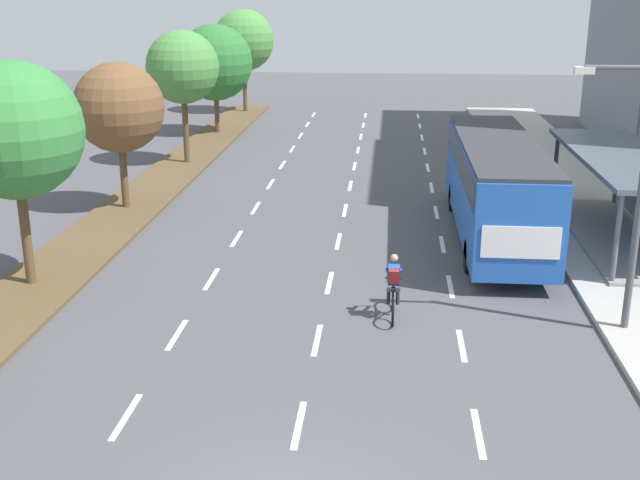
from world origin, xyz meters
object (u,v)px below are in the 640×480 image
(bus_shelter, at_px, (627,189))
(median_tree_fifth, at_px, (215,63))
(median_tree_third, at_px, (119,108))
(streetlight, at_px, (635,181))
(median_tree_fourth, at_px, (183,67))
(median_tree_second, at_px, (14,131))
(median_tree_farthest, at_px, (244,40))
(cyclist, at_px, (393,289))
(bus, at_px, (496,179))

(bus_shelter, relative_size, median_tree_fifth, 1.59)
(median_tree_third, distance_m, streetlight, 18.80)
(bus_shelter, distance_m, streetlight, 8.06)
(median_tree_fourth, distance_m, streetlight, 24.06)
(median_tree_fifth, bearing_deg, median_tree_second, -90.31)
(median_tree_fifth, relative_size, median_tree_farthest, 0.91)
(median_tree_second, height_order, median_tree_fifth, median_tree_second)
(cyclist, relative_size, median_tree_fourth, 0.29)
(median_tree_second, xyz_separation_m, streetlight, (15.96, -1.78, -0.63))
(cyclist, distance_m, median_tree_third, 14.45)
(bus, distance_m, streetlight, 8.11)
(bus_shelter, bearing_deg, streetlight, -105.69)
(bus_shelter, relative_size, cyclist, 5.38)
(median_tree_fifth, bearing_deg, streetlight, -59.29)
(bus_shelter, xyz_separation_m, median_tree_third, (-17.98, 2.56, 2.06))
(bus, bearing_deg, bus_shelter, -1.28)
(median_tree_fourth, distance_m, median_tree_farthest, 16.57)
(median_tree_second, relative_size, median_tree_third, 1.14)
(streetlight, bearing_deg, bus, 105.92)
(median_tree_fifth, bearing_deg, bus_shelter, -46.84)
(streetlight, bearing_deg, bus_shelter, 74.31)
(median_tree_fourth, xyz_separation_m, median_tree_fifth, (-0.28, 8.28, -0.52))
(median_tree_farthest, bearing_deg, streetlight, -65.86)
(median_tree_second, distance_m, median_tree_fourth, 16.57)
(bus_shelter, bearing_deg, cyclist, -137.33)
(median_tree_fifth, bearing_deg, median_tree_fourth, -88.08)
(cyclist, relative_size, median_tree_third, 0.33)
(bus_shelter, bearing_deg, median_tree_second, -162.42)
(median_tree_second, height_order, streetlight, streetlight)
(median_tree_third, relative_size, streetlight, 0.85)
(cyclist, distance_m, median_tree_fourth, 20.87)
(cyclist, relative_size, median_tree_farthest, 0.27)
(median_tree_second, height_order, median_tree_fourth, median_tree_second)
(bus, relative_size, median_tree_third, 2.05)
(bus_shelter, bearing_deg, median_tree_farthest, 122.94)
(bus, height_order, streetlight, streetlight)
(median_tree_fourth, bearing_deg, streetlight, -49.73)
(median_tree_fourth, xyz_separation_m, streetlight, (15.55, -18.35, -0.74))
(cyclist, distance_m, streetlight, 6.40)
(bus, bearing_deg, streetlight, -74.08)
(median_tree_farthest, bearing_deg, median_tree_fourth, -89.65)
(bus_shelter, xyz_separation_m, median_tree_second, (-18.07, -5.72, 2.65))
(bus, xyz_separation_m, median_tree_farthest, (-13.48, 27.31, 2.75))
(median_tree_third, bearing_deg, median_tree_farthest, 89.48)
(median_tree_third, bearing_deg, streetlight, -32.38)
(median_tree_fifth, height_order, median_tree_farthest, median_tree_farthest)
(bus_shelter, bearing_deg, median_tree_fourth, 148.45)
(median_tree_third, xyz_separation_m, streetlight, (15.87, -10.07, -0.04))
(cyclist, bearing_deg, median_tree_farthest, 106.27)
(streetlight, bearing_deg, median_tree_fourth, 130.27)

